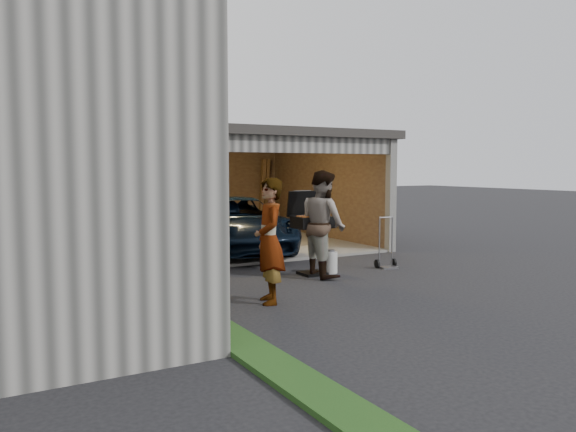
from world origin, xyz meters
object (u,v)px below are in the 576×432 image
Objects in this scene: minivan at (235,227)px; plywood_panel at (181,284)px; woman at (269,241)px; hand_truck at (387,258)px; propane_tank at (330,262)px; man at (323,224)px; bbq_grill at (311,225)px.

plywood_panel is (-2.97, -4.80, -0.20)m from minivan.
woman reaches higher than minivan.
propane_tank is at bearing -175.28° from hand_truck.
man is at bearing 23.03° from plywood_panel.
minivan is 3.83m from hand_truck.
bbq_grill is at bearing 169.94° from propane_tank.
woman is 1.79× the size of hand_truck.
minivan is 5.64m from plywood_panel.
propane_tank is 3.85m from plywood_panel.
minivan is 3.46m from man.
minivan is 3.18m from bbq_grill.
woman reaches higher than propane_tank.
man reaches higher than hand_truck.
man is 0.87m from propane_tank.
man is 1.89× the size of hand_truck.
woman is 0.95× the size of man.
bbq_grill is 3.56m from plywood_panel.
plywood_panel is at bearing -152.32° from bbq_grill.
plywood_panel is (-3.20, -1.36, -0.55)m from man.
man is (1.81, 1.33, 0.05)m from woman.
minivan is at bearing 128.15° from hand_truck.
bbq_grill is 1.85m from hand_truck.
hand_truck is at bearing -50.88° from minivan.
man is 3.52m from plywood_panel.
man reaches higher than bbq_grill.
man is (0.23, -3.44, 0.36)m from minivan.
bbq_grill reaches higher than hand_truck.
woman is 1.19× the size of bbq_grill.
plywood_panel is at bearing -153.90° from hand_truck.
bbq_grill reaches higher than propane_tank.
man is 2.24× the size of plywood_panel.
hand_truck is (3.43, 1.44, -0.74)m from woman.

